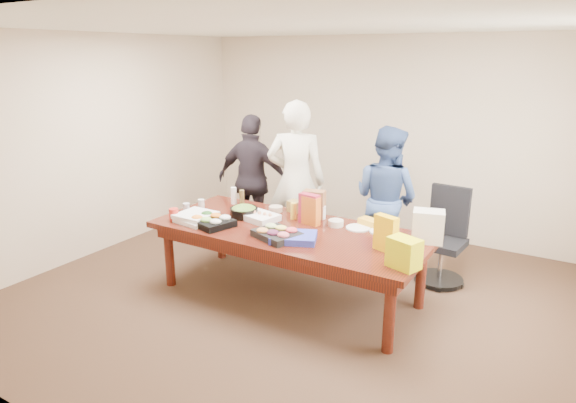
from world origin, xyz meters
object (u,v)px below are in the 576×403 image
Objects in this scene: salad_bowl at (244,212)px; person_right at (386,199)px; sheet_cake at (260,217)px; conference_table at (289,263)px; person_center at (296,181)px; office_chair at (443,240)px.

person_right is at bearing 44.46° from salad_bowl.
sheet_cake is at bearing 65.27° from person_right.
salad_bowl reaches higher than conference_table.
person_center reaches higher than salad_bowl.
office_chair is 0.61× the size of person_right.
person_right is 1.65m from salad_bowl.
conference_table is 1.22m from person_center.
sheet_cake is at bearing 73.81° from person_center.
person_right is 1.52m from sheet_cake.
person_right is 5.55× the size of salad_bowl.
office_chair is 2.68× the size of sheet_cake.
conference_table is at bearing 80.55° from person_right.
person_center is 1.08m from person_right.
person_right is (1.04, 0.28, -0.13)m from person_center.
person_center reaches higher than office_chair.
person_center is 5.10× the size of sheet_cake.
salad_bowl is (-0.21, 0.01, 0.02)m from sheet_cake.
office_chair is 0.53× the size of person_center.
person_right reaches higher than conference_table.
conference_table is 7.34× the size of sheet_cake.
sheet_cake is at bearing -1.48° from salad_bowl.
person_center is (-0.48, 0.95, 0.60)m from conference_table.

